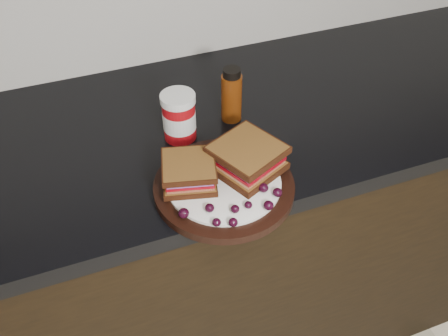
{
  "coord_description": "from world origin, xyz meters",
  "views": [
    {
      "loc": [
        -0.11,
        0.82,
        1.61
      ],
      "look_at": [
        0.14,
        1.48,
        0.96
      ],
      "focal_mm": 40.0,
      "sensor_mm": 36.0,
      "label": 1
    }
  ],
  "objects_px": {
    "sandwich_left": "(189,172)",
    "condiment_jar": "(179,117)",
    "oil_bottle": "(232,95)",
    "plate": "(224,187)"
  },
  "relations": [
    {
      "from": "condiment_jar",
      "to": "oil_bottle",
      "type": "xyz_separation_m",
      "value": [
        0.13,
        0.02,
        0.01
      ]
    },
    {
      "from": "oil_bottle",
      "to": "plate",
      "type": "bearing_deg",
      "value": -114.77
    },
    {
      "from": "plate",
      "to": "oil_bottle",
      "type": "xyz_separation_m",
      "value": [
        0.1,
        0.22,
        0.06
      ]
    },
    {
      "from": "sandwich_left",
      "to": "condiment_jar",
      "type": "height_order",
      "value": "condiment_jar"
    },
    {
      "from": "sandwich_left",
      "to": "condiment_jar",
      "type": "relative_size",
      "value": 0.93
    },
    {
      "from": "plate",
      "to": "sandwich_left",
      "type": "distance_m",
      "value": 0.08
    },
    {
      "from": "oil_bottle",
      "to": "condiment_jar",
      "type": "bearing_deg",
      "value": -169.84
    },
    {
      "from": "condiment_jar",
      "to": "oil_bottle",
      "type": "height_order",
      "value": "oil_bottle"
    },
    {
      "from": "condiment_jar",
      "to": "oil_bottle",
      "type": "distance_m",
      "value": 0.13
    },
    {
      "from": "plate",
      "to": "condiment_jar",
      "type": "xyz_separation_m",
      "value": [
        -0.03,
        0.19,
        0.05
      ]
    }
  ]
}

